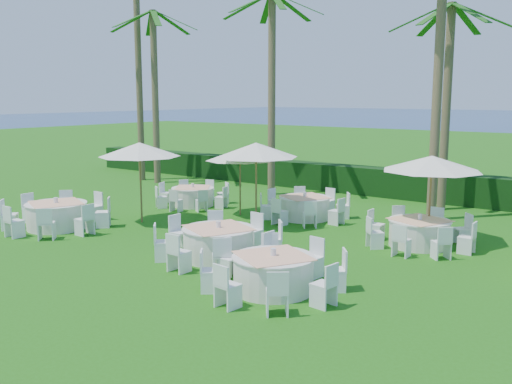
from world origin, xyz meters
TOP-DOWN VIEW (x-y plane):
  - ground at (0.00, 0.00)m, footprint 120.00×120.00m
  - hedge at (0.00, 12.00)m, footprint 34.00×1.00m
  - banquet_table_a at (-5.48, -0.01)m, footprint 3.41×3.41m
  - banquet_table_b at (1.04, 0.40)m, footprint 3.38×3.38m
  - banquet_table_c at (3.64, -0.85)m, footprint 3.24×3.24m
  - banquet_table_d at (-4.53, 5.51)m, footprint 2.91×2.91m
  - banquet_table_e at (0.29, 6.03)m, footprint 3.16×3.16m
  - banquet_table_f at (4.89, 4.79)m, footprint 3.08×3.08m
  - umbrella_a at (-3.95, 2.27)m, footprint 2.74×2.74m
  - umbrella_b at (-0.48, 4.18)m, footprint 2.78×2.78m
  - umbrella_c at (-1.93, 5.19)m, footprint 2.49×2.49m
  - umbrella_d at (4.94, 5.40)m, footprint 2.90×2.90m
  - palm_a at (-11.39, 9.19)m, footprint 4.15×4.40m
  - palm_b at (-3.52, 9.50)m, footprint 4.31×4.33m
  - palm_c at (3.95, 8.48)m, footprint 4.40×4.15m
  - palm_d at (3.64, 10.52)m, footprint 4.22×4.38m
  - palm_f at (-10.03, 8.95)m, footprint 4.17×4.40m

SIDE VIEW (x-z plane):
  - ground at x=0.00m, z-range 0.00..0.00m
  - banquet_table_d at x=-4.53m, z-range -0.06..0.83m
  - banquet_table_f at x=4.89m, z-range -0.06..0.88m
  - banquet_table_e at x=0.29m, z-range -0.06..0.89m
  - banquet_table_c at x=3.64m, z-range -0.06..0.91m
  - banquet_table_b at x=1.04m, z-range -0.06..0.95m
  - banquet_table_a at x=-5.48m, z-range -0.06..0.96m
  - hedge at x=0.00m, z-range 0.00..1.20m
  - umbrella_c at x=-1.93m, z-range 1.00..3.41m
  - umbrella_d at x=4.94m, z-range 1.06..3.63m
  - umbrella_a at x=-3.95m, z-range 1.13..3.86m
  - umbrella_b at x=-0.48m, z-range 1.14..3.91m
  - palm_d at x=3.64m, z-range 0.44..8.06m
  - palm_f at x=-10.03m, z-range 0.45..8.77m
  - palm_b at x=-3.52m, z-range 0.45..8.98m
  - palm_a at x=-11.39m, z-range 0.47..10.72m
  - palm_c at x=3.95m, z-range 0.48..11.28m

